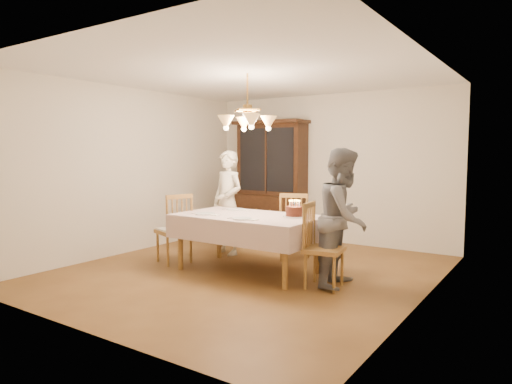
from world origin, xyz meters
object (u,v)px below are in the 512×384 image
Objects in this scene: chair_far_side at (295,230)px; elderly_woman at (228,203)px; dining_table at (248,221)px; china_hutch at (271,182)px; birthday_cake at (294,212)px.

elderly_woman is at bearing -166.82° from chair_far_side.
dining_table is 0.99m from chair_far_side.
china_hutch is at bearing 133.39° from chair_far_side.
dining_table is at bearing -102.26° from chair_far_side.
birthday_cake is (0.40, -0.75, 0.38)m from chair_far_side.
birthday_cake reaches higher than dining_table.
birthday_cake is at bearing -51.47° from china_hutch.
elderly_woman is (-0.86, 0.69, 0.12)m from dining_table.
china_hutch is at bearing 108.95° from elderly_woman.
birthday_cake is (0.60, 0.19, 0.14)m from dining_table.
chair_far_side is at bearing 118.09° from birthday_cake.
chair_far_side is 0.62× the size of elderly_woman.
elderly_woman is 5.38× the size of birthday_cake.
dining_table is at bearing -162.78° from birthday_cake.
elderly_woman is at bearing -83.23° from china_hutch.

